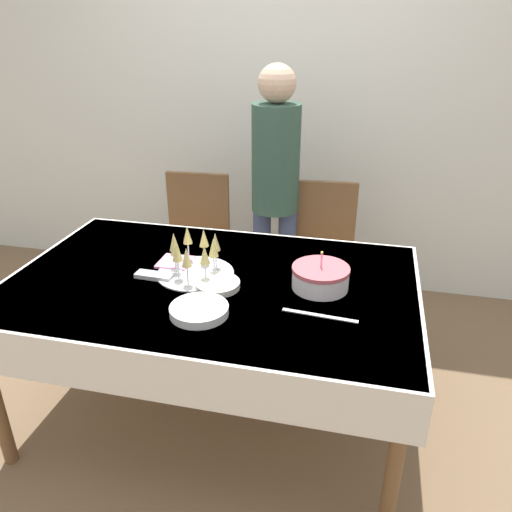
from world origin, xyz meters
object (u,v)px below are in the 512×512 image
dining_chair_far_left (195,243)px  birthday_cake (320,277)px  plate_stack_dessert (218,285)px  dining_chair_far_right (320,256)px  champagne_tray (194,256)px  person_standing (275,179)px  plate_stack_main (199,310)px

dining_chair_far_left → birthday_cake: 1.26m
plate_stack_dessert → dining_chair_far_right: bearing=70.1°
dining_chair_far_right → champagne_tray: dining_chair_far_right is taller
birthday_cake → person_standing: (-0.38, 0.90, 0.15)m
birthday_cake → plate_stack_main: 0.54m
plate_stack_main → person_standing: 1.24m
plate_stack_main → person_standing: size_ratio=0.14×
dining_chair_far_right → plate_stack_main: size_ratio=4.12×
dining_chair_far_right → person_standing: 0.53m
birthday_cake → plate_stack_main: birthday_cake is taller
champagne_tray → plate_stack_main: size_ratio=1.50×
champagne_tray → plate_stack_dessert: 0.19m
birthday_cake → plate_stack_dessert: 0.44m
dining_chair_far_right → champagne_tray: 1.04m
dining_chair_far_right → plate_stack_main: 1.26m
dining_chair_far_left → person_standing: size_ratio=0.59×
dining_chair_far_left → dining_chair_far_right: size_ratio=1.00×
person_standing → dining_chair_far_right: bearing=-8.7°
dining_chair_far_left → plate_stack_main: dining_chair_far_left is taller
dining_chair_far_left → plate_stack_main: bearing=-69.3°
dining_chair_far_left → dining_chair_far_right: 0.80m
plate_stack_main → person_standing: (0.06, 1.22, 0.18)m
dining_chair_far_left → person_standing: 0.68m
birthday_cake → person_standing: bearing=112.7°
champagne_tray → plate_stack_main: bearing=-67.7°
dining_chair_far_left → person_standing: (0.51, 0.04, 0.45)m
dining_chair_far_left → plate_stack_dessert: bearing=-64.6°
plate_stack_main → person_standing: person_standing is taller
dining_chair_far_right → plate_stack_main: dining_chair_far_right is taller
plate_stack_main → dining_chair_far_left: bearing=110.7°
dining_chair_far_left → person_standing: bearing=5.1°
champagne_tray → birthday_cake: bearing=-0.4°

